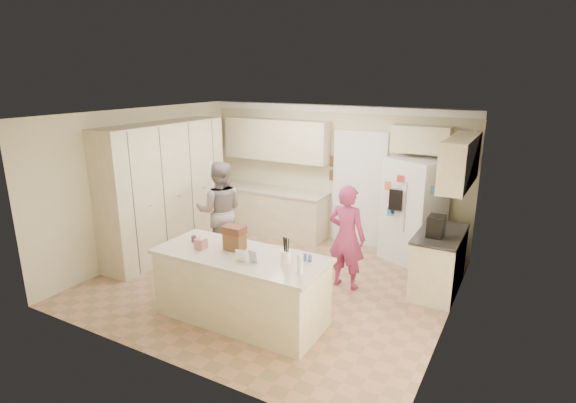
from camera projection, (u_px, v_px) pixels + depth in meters
The scene contains 41 objects.
floor at pixel (272, 283), 7.02m from camera, with size 5.20×4.60×0.02m, color tan.
ceiling at pixel (270, 114), 6.30m from camera, with size 5.20×4.60×0.02m, color white.
wall_back at pixel (333, 174), 8.60m from camera, with size 5.20×0.02×2.60m, color beige.
wall_front at pixel (157, 256), 4.72m from camera, with size 5.20×0.02×2.60m, color beige.
wall_left at pixel (144, 183), 7.88m from camera, with size 0.02×4.60×2.60m, color beige.
wall_right at pixel (455, 232), 5.44m from camera, with size 0.02×4.60×2.60m, color beige.
crown_back at pixel (334, 109), 8.23m from camera, with size 5.20×0.08×0.12m, color white.
pantry_bank at pixel (165, 190), 7.94m from camera, with size 0.60×2.60×2.35m, color beige.
back_base_cab at pixel (274, 212), 9.12m from camera, with size 2.20×0.60×0.88m, color beige.
back_countertop at pixel (273, 190), 8.98m from camera, with size 2.24×0.63×0.04m, color beige.
back_upper_cab at pixel (276, 140), 8.82m from camera, with size 2.20×0.35×0.80m, color beige.
doorway_opening at pixel (359, 190), 8.39m from camera, with size 0.90×0.06×2.10m, color black.
doorway_casing at pixel (358, 191), 8.36m from camera, with size 1.02×0.03×2.22m, color white.
wall_frame_upper at pixel (333, 162), 8.49m from camera, with size 0.15×0.02×0.20m, color brown.
wall_frame_lower at pixel (333, 175), 8.57m from camera, with size 0.15×0.02×0.20m, color brown.
refrigerator at pixel (413, 211), 7.65m from camera, with size 0.90×0.70×1.80m, color white.
fridge_seam at pixel (408, 216), 7.35m from camera, with size 0.01×0.02×1.78m, color gray.
fridge_dispenser at pixel (396, 200), 7.38m from camera, with size 0.22×0.03×0.35m, color black.
fridge_handle_l at pixel (405, 207), 7.32m from camera, with size 0.02×0.02×0.85m, color silver.
fridge_handle_r at pixel (411, 208), 7.27m from camera, with size 0.02×0.02×0.85m, color silver.
over_fridge_cab at pixel (421, 139), 7.46m from camera, with size 0.95×0.35×0.45m, color beige.
right_base_cab at pixel (439, 263), 6.66m from camera, with size 0.60×1.20×0.88m, color beige.
right_countertop at pixel (441, 234), 6.54m from camera, with size 0.63×1.24×0.04m, color #2D2B28.
right_upper_cab at pixel (460, 161), 6.36m from camera, with size 0.35×1.50×0.70m, color beige.
coffee_maker at pixel (436, 226), 6.35m from camera, with size 0.22×0.28×0.30m, color black.
island_base at pixel (241, 288), 5.88m from camera, with size 2.20×0.90×0.88m, color beige.
island_top at pixel (240, 256), 5.75m from camera, with size 2.28×0.96×0.05m, color beige.
utensil_crock at pixel (286, 257), 5.46m from camera, with size 0.13×0.13×0.15m, color white.
tissue_box at pixel (201, 244), 5.90m from camera, with size 0.13×0.13×0.14m, color #C16F75.
tissue_plume at pixel (201, 236), 5.87m from camera, with size 0.08×0.08×0.08m, color white.
dollhouse_body at pixel (235, 241), 5.87m from camera, with size 0.26×0.18×0.22m, color brown.
dollhouse_roof at pixel (234, 230), 5.83m from camera, with size 0.28×0.20×0.10m, color #592D1E.
jam_jar at pixel (194, 239), 6.15m from camera, with size 0.07×0.07×0.09m, color #59263F.
greeting_card_a at pixel (240, 256), 5.49m from camera, with size 0.12×0.01×0.16m, color white.
greeting_card_b at pixel (253, 257), 5.46m from camera, with size 0.12×0.01×0.16m, color silver.
water_bottle at pixel (300, 264), 5.14m from camera, with size 0.07×0.07×0.24m, color silver.
shaker_salt at pixel (305, 257), 5.54m from camera, with size 0.05×0.05×0.09m, color #474EAB.
shaker_pepper at pixel (310, 258), 5.50m from camera, with size 0.05×0.05×0.09m, color #474EAB.
teen_boy at pixel (220, 211), 7.76m from camera, with size 0.84×0.65×1.73m, color #9C9794.
teen_girl at pixel (347, 237), 6.70m from camera, with size 0.58×0.38×1.60m, color #A2355F.
fridge_magnets at pixel (408, 216), 7.34m from camera, with size 0.76×0.02×1.44m, color tan, non-canonical shape.
Camera 1 is at (3.33, -5.47, 3.14)m, focal length 28.00 mm.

